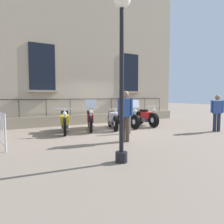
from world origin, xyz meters
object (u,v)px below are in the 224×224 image
object	(u,v)px
motorcycle_maroon	(90,120)
motorcycle_blue	(128,118)
lamppost	(122,53)
bollard	(129,122)
pedestrian_walking	(125,113)
crowd_barrier	(0,128)
motorcycle_red	(146,117)
motorcycle_yellow	(65,122)
motorcycle_silver	(113,120)
pedestrian_standing	(217,111)

from	to	relation	value
motorcycle_maroon	motorcycle_blue	size ratio (longest dim) A/B	1.05
motorcycle_blue	lamppost	xyz separation A→B (m)	(4.36, -3.13, 2.03)
motorcycle_blue	bollard	bearing A→B (deg)	-33.28
motorcycle_maroon	bollard	xyz separation A→B (m)	(1.54, 1.04, 0.01)
pedestrian_walking	motorcycle_blue	bearing A→B (deg)	144.16
crowd_barrier	pedestrian_walking	bearing A→B (deg)	68.76
motorcycle_maroon	motorcycle_red	bearing A→B (deg)	87.59
motorcycle_maroon	motorcycle_yellow	bearing A→B (deg)	-87.09
lamppost	motorcycle_yellow	bearing A→B (deg)	179.78
motorcycle_blue	lamppost	bearing A→B (deg)	-35.68
motorcycle_silver	crowd_barrier	xyz separation A→B (m)	(1.12, -4.63, 0.12)
lamppost	bollard	xyz separation A→B (m)	(-2.99, 2.23, -2.01)
motorcycle_blue	bollard	distance (m)	1.64
motorcycle_silver	lamppost	bearing A→B (deg)	-27.39
motorcycle_yellow	motorcycle_blue	distance (m)	3.12
motorcycle_silver	motorcycle_yellow	bearing A→B (deg)	-93.72
motorcycle_silver	pedestrian_standing	world-z (taller)	pedestrian_standing
crowd_barrier	bollard	bearing A→B (deg)	87.34
motorcycle_red	lamppost	world-z (taller)	lamppost
crowd_barrier	pedestrian_standing	size ratio (longest dim) A/B	1.22
motorcycle_blue	crowd_barrier	distance (m)	5.64
motorcycle_maroon	lamppost	world-z (taller)	lamppost
bollard	pedestrian_walking	size ratio (longest dim) A/B	0.55
lamppost	pedestrian_standing	distance (m)	6.23
lamppost	pedestrian_walking	xyz separation A→B (m)	(-1.78, 1.27, -1.52)
motorcycle_yellow	motorcycle_red	bearing A→B (deg)	89.05
pedestrian_standing	motorcycle_blue	bearing A→B (deg)	-136.56
motorcycle_yellow	motorcycle_blue	xyz separation A→B (m)	(0.11, 3.11, -0.01)
motorcycle_yellow	lamppost	bearing A→B (deg)	-0.22
pedestrian_walking	pedestrian_standing	bearing A→B (deg)	86.63
motorcycle_maroon	motorcycle_silver	distance (m)	1.07
motorcycle_yellow	crowd_barrier	world-z (taller)	motorcycle_yellow
pedestrian_standing	pedestrian_walking	xyz separation A→B (m)	(-0.27, -4.56, 0.09)
motorcycle_blue	motorcycle_yellow	bearing A→B (deg)	-91.99
lamppost	pedestrian_standing	size ratio (longest dim) A/B	2.45
motorcycle_yellow	lamppost	world-z (taller)	lamppost
motorcycle_yellow	motorcycle_red	xyz separation A→B (m)	(0.07, 4.28, -0.04)
motorcycle_blue	crowd_barrier	xyz separation A→B (m)	(1.15, -5.52, 0.11)
motorcycle_maroon	bollard	size ratio (longest dim) A/B	2.19
motorcycle_silver	pedestrian_walking	world-z (taller)	pedestrian_walking
motorcycle_maroon	pedestrian_walking	xyz separation A→B (m)	(2.74, 0.08, 0.51)
motorcycle_maroon	pedestrian_walking	size ratio (longest dim) A/B	1.21
motorcycle_blue	pedestrian_walking	bearing A→B (deg)	-35.84
motorcycle_maroon	motorcycle_red	xyz separation A→B (m)	(0.13, 3.11, -0.04)
motorcycle_maroon	motorcycle_red	world-z (taller)	motorcycle_maroon
motorcycle_yellow	crowd_barrier	xyz separation A→B (m)	(1.26, -2.41, 0.10)
motorcycle_red	pedestrian_walking	world-z (taller)	pedestrian_walking
motorcycle_yellow	motorcycle_maroon	size ratio (longest dim) A/B	1.01
bollard	crowd_barrier	bearing A→B (deg)	-92.66
motorcycle_blue	motorcycle_silver	bearing A→B (deg)	-87.65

